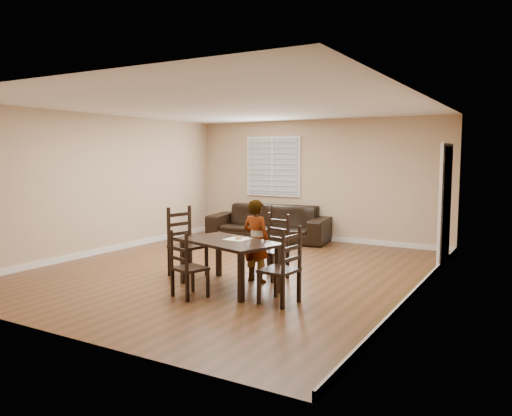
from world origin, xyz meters
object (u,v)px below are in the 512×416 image
at_px(dining_table, 229,247).
at_px(sofa, 269,223).
at_px(chair_near, 275,248).
at_px(child, 256,241).
at_px(donut, 238,238).
at_px(chair_far, 183,268).
at_px(chair_right, 287,270).
at_px(chair_left, 183,244).

xyz_separation_m(dining_table, sofa, (-1.45, 3.87, -0.21)).
distance_m(chair_near, child, 0.45).
height_order(child, donut, child).
distance_m(chair_far, child, 1.34).
bearing_deg(chair_right, child, -125.60).
distance_m(dining_table, chair_right, 1.15).
distance_m(chair_left, child, 1.28).
xyz_separation_m(chair_near, sofa, (-1.73, 2.95, -0.06)).
height_order(dining_table, chair_far, chair_far).
relative_size(dining_table, chair_far, 1.83).
bearing_deg(chair_right, chair_near, -140.36).
bearing_deg(donut, chair_left, 171.33).
relative_size(chair_near, chair_far, 1.10).
bearing_deg(child, sofa, -57.70).
bearing_deg(sofa, chair_far, -83.04).
distance_m(dining_table, chair_near, 0.96).
bearing_deg(chair_far, donut, -90.64).
relative_size(dining_table, sofa, 0.61).
bearing_deg(child, chair_left, 14.75).
distance_m(chair_far, chair_right, 1.40).
bearing_deg(chair_near, sofa, 132.82).
bearing_deg(child, donut, 82.13).
height_order(chair_left, sofa, chair_left).
height_order(chair_near, chair_far, chair_near).
relative_size(chair_left, sofa, 0.41).
bearing_deg(chair_near, dining_table, -94.23).
height_order(dining_table, chair_right, chair_right).
distance_m(dining_table, donut, 0.20).
xyz_separation_m(dining_table, chair_near, (0.27, 0.91, -0.15)).
distance_m(dining_table, chair_left, 1.15).
height_order(chair_far, chair_left, chair_left).
height_order(chair_right, child, child).
xyz_separation_m(chair_near, donut, (-0.21, -0.76, 0.26)).
bearing_deg(dining_table, child, 90.00).
bearing_deg(dining_table, chair_right, 1.21).
bearing_deg(sofa, chair_right, -66.51).
bearing_deg(child, chair_near, -99.31).
relative_size(chair_far, chair_left, 0.83).
relative_size(dining_table, chair_right, 1.65).
relative_size(chair_near, chair_right, 1.00).
bearing_deg(sofa, child, -72.15).
xyz_separation_m(chair_near, chair_left, (-1.37, -0.58, 0.04)).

